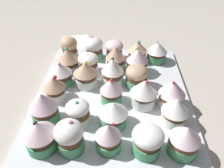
# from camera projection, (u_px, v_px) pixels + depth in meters

# --- Properties ---
(ground_plane) EXTENTS (1.80, 1.80, 0.03)m
(ground_plane) POSITION_uv_depth(u_px,v_px,m) (112.00, 100.00, 0.60)
(ground_plane) COLOR #B2A899
(baking_tray) EXTENTS (0.47, 0.40, 0.01)m
(baking_tray) POSITION_uv_depth(u_px,v_px,m) (112.00, 94.00, 0.59)
(baking_tray) COLOR silver
(baking_tray) RESTS_ON ground_plane
(cupcake_0) EXTENTS (0.05, 0.05, 0.08)m
(cupcake_0) POSITION_uv_depth(u_px,v_px,m) (69.00, 48.00, 0.70)
(cupcake_0) COLOR white
(cupcake_0) RESTS_ON baking_tray
(cupcake_1) EXTENTS (0.06, 0.06, 0.08)m
(cupcake_1) POSITION_uv_depth(u_px,v_px,m) (68.00, 60.00, 0.64)
(cupcake_1) COLOR white
(cupcake_1) RESTS_ON baking_tray
(cupcake_2) EXTENTS (0.06, 0.06, 0.07)m
(cupcake_2) POSITION_uv_depth(u_px,v_px,m) (61.00, 74.00, 0.59)
(cupcake_2) COLOR #4C9E6B
(cupcake_2) RESTS_ON baking_tray
(cupcake_3) EXTENTS (0.06, 0.06, 0.07)m
(cupcake_3) POSITION_uv_depth(u_px,v_px,m) (54.00, 88.00, 0.55)
(cupcake_3) COLOR white
(cupcake_3) RESTS_ON baking_tray
(cupcake_4) EXTENTS (0.07, 0.07, 0.08)m
(cupcake_4) POSITION_uv_depth(u_px,v_px,m) (44.00, 107.00, 0.48)
(cupcake_4) COLOR #4C9E6B
(cupcake_4) RESTS_ON baking_tray
(cupcake_5) EXTENTS (0.07, 0.07, 0.07)m
(cupcake_5) POSITION_uv_depth(u_px,v_px,m) (40.00, 135.00, 0.43)
(cupcake_5) COLOR #4C9E6B
(cupcake_5) RESTS_ON baking_tray
(cupcake_6) EXTENTS (0.06, 0.06, 0.08)m
(cupcake_6) POSITION_uv_depth(u_px,v_px,m) (94.00, 48.00, 0.70)
(cupcake_6) COLOR #4C9E6B
(cupcake_6) RESTS_ON baking_tray
(cupcake_7) EXTENTS (0.06, 0.06, 0.06)m
(cupcake_7) POSITION_uv_depth(u_px,v_px,m) (88.00, 63.00, 0.64)
(cupcake_7) COLOR white
(cupcake_7) RESTS_ON baking_tray
(cupcake_8) EXTENTS (0.07, 0.07, 0.07)m
(cupcake_8) POSITION_uv_depth(u_px,v_px,m) (85.00, 74.00, 0.59)
(cupcake_8) COLOR white
(cupcake_8) RESTS_ON baking_tray
(cupcake_9) EXTENTS (0.05, 0.05, 0.06)m
(cupcake_9) POSITION_uv_depth(u_px,v_px,m) (78.00, 112.00, 0.48)
(cupcake_9) COLOR white
(cupcake_9) RESTS_ON baking_tray
(cupcake_10) EXTENTS (0.06, 0.06, 0.08)m
(cupcake_10) POSITION_uv_depth(u_px,v_px,m) (70.00, 136.00, 0.42)
(cupcake_10) COLOR #4C9E6B
(cupcake_10) RESTS_ON baking_tray
(cupcake_11) EXTENTS (0.06, 0.06, 0.06)m
(cupcake_11) POSITION_uv_depth(u_px,v_px,m) (113.00, 50.00, 0.70)
(cupcake_11) COLOR white
(cupcake_11) RESTS_ON baking_tray
(cupcake_12) EXTENTS (0.06, 0.06, 0.08)m
(cupcake_12) POSITION_uv_depth(u_px,v_px,m) (115.00, 58.00, 0.65)
(cupcake_12) COLOR white
(cupcake_12) RESTS_ON baking_tray
(cupcake_13) EXTENTS (0.06, 0.06, 0.08)m
(cupcake_13) POSITION_uv_depth(u_px,v_px,m) (113.00, 72.00, 0.59)
(cupcake_13) COLOR white
(cupcake_13) RESTS_ON baking_tray
(cupcake_14) EXTENTS (0.06, 0.06, 0.07)m
(cupcake_14) POSITION_uv_depth(u_px,v_px,m) (111.00, 90.00, 0.53)
(cupcake_14) COLOR #4C9E6B
(cupcake_14) RESTS_ON baking_tray
(cupcake_15) EXTENTS (0.07, 0.07, 0.06)m
(cupcake_15) POSITION_uv_depth(u_px,v_px,m) (113.00, 113.00, 0.48)
(cupcake_15) COLOR #4C9E6B
(cupcake_15) RESTS_ON baking_tray
(cupcake_16) EXTENTS (0.05, 0.05, 0.07)m
(cupcake_16) POSITION_uv_depth(u_px,v_px,m) (111.00, 137.00, 0.43)
(cupcake_16) COLOR #4C9E6B
(cupcake_16) RESTS_ON baking_tray
(cupcake_17) EXTENTS (0.06, 0.06, 0.07)m
(cupcake_17) POSITION_uv_depth(u_px,v_px,m) (138.00, 51.00, 0.69)
(cupcake_17) COLOR white
(cupcake_17) RESTS_ON baking_tray
(cupcake_18) EXTENTS (0.06, 0.06, 0.08)m
(cupcake_18) POSITION_uv_depth(u_px,v_px,m) (137.00, 61.00, 0.64)
(cupcake_18) COLOR #4C9E6B
(cupcake_18) RESTS_ON baking_tray
(cupcake_19) EXTENTS (0.06, 0.06, 0.07)m
(cupcake_19) POSITION_uv_depth(u_px,v_px,m) (137.00, 76.00, 0.59)
(cupcake_19) COLOR #4C9E6B
(cupcake_19) RESTS_ON baking_tray
(cupcake_20) EXTENTS (0.07, 0.07, 0.08)m
(cupcake_20) POSITION_uv_depth(u_px,v_px,m) (144.00, 92.00, 0.52)
(cupcake_20) COLOR white
(cupcake_20) RESTS_ON baking_tray
(cupcake_21) EXTENTS (0.06, 0.06, 0.07)m
(cupcake_21) POSITION_uv_depth(u_px,v_px,m) (148.00, 140.00, 0.42)
(cupcake_21) COLOR #4C9E6B
(cupcake_21) RESTS_ON baking_tray
(cupcake_22) EXTENTS (0.06, 0.06, 0.07)m
(cupcake_22) POSITION_uv_depth(u_px,v_px,m) (157.00, 51.00, 0.69)
(cupcake_22) COLOR #4C9E6B
(cupcake_22) RESTS_ON baking_tray
(cupcake_23) EXTENTS (0.06, 0.06, 0.08)m
(cupcake_23) POSITION_uv_depth(u_px,v_px,m) (172.00, 93.00, 0.52)
(cupcake_23) COLOR white
(cupcake_23) RESTS_ON baking_tray
(cupcake_24) EXTENTS (0.06, 0.06, 0.07)m
(cupcake_24) POSITION_uv_depth(u_px,v_px,m) (175.00, 110.00, 0.48)
(cupcake_24) COLOR white
(cupcake_24) RESTS_ON baking_tray
(cupcake_25) EXTENTS (0.06, 0.06, 0.07)m
(cupcake_25) POSITION_uv_depth(u_px,v_px,m) (184.00, 140.00, 0.42)
(cupcake_25) COLOR #4C9E6B
(cupcake_25) RESTS_ON baking_tray
(napkin) EXTENTS (0.14, 0.13, 0.01)m
(napkin) POSITION_uv_depth(u_px,v_px,m) (77.00, 42.00, 0.84)
(napkin) COLOR white
(napkin) RESTS_ON ground_plane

